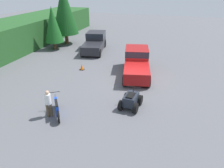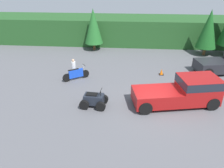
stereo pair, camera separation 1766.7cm
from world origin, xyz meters
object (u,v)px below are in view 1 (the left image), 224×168
Objects in this scene: pickup_truck_red at (137,61)px; rider_person at (48,103)px; dirt_bike at (57,108)px; quad_atv at (131,100)px; traffic_cone at (82,67)px; pickup_truck_second at (95,41)px.

pickup_truck_red is 3.49× the size of rider_person.
pickup_truck_red is 2.98× the size of dirt_bike.
dirt_bike is 0.63m from rider_person.
rider_person is at bearing 123.50° from quad_atv.
rider_person reaches higher than traffic_cone.
rider_person is at bearing 90.30° from dirt_bike.
dirt_bike is 4.66m from quad_atv.
pickup_truck_second is 3.27× the size of rider_person.
rider_person is (-0.26, 0.37, 0.44)m from dirt_bike.
pickup_truck_second is 2.79× the size of dirt_bike.
dirt_bike is at bearing -179.52° from pickup_truck_second.
rider_person is 7.82m from traffic_cone.
quad_atv is (2.20, -4.11, -0.01)m from dirt_bike.
pickup_truck_second is at bearing 35.46° from quad_atv.
quad_atv is at bearing -96.34° from dirt_bike.
dirt_bike is (-13.78, -2.78, -0.54)m from pickup_truck_second.
pickup_truck_second reaches higher than rider_person.
pickup_truck_red is 5.09m from traffic_cone.
pickup_truck_red reaches higher than dirt_bike.
dirt_bike is 1.08× the size of quad_atv.
pickup_truck_second is at bearing 36.47° from pickup_truck_red.
quad_atv is (-11.58, -6.89, -0.55)m from pickup_truck_second.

